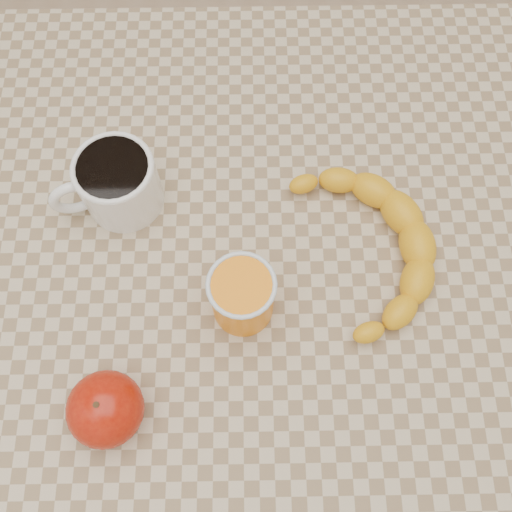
{
  "coord_description": "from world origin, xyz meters",
  "views": [
    {
      "loc": [
        -0.0,
        -0.24,
        1.39
      ],
      "look_at": [
        0.0,
        0.0,
        0.77
      ],
      "focal_mm": 40.0,
      "sensor_mm": 36.0,
      "label": 1
    }
  ],
  "objects_px": {
    "apple": "(105,409)",
    "banana": "(369,247)",
    "orange_juice_glass": "(242,296)",
    "coffee_mug": "(116,182)",
    "table": "(256,285)"
  },
  "relations": [
    {
      "from": "orange_juice_glass",
      "to": "banana",
      "type": "height_order",
      "value": "orange_juice_glass"
    },
    {
      "from": "coffee_mug",
      "to": "apple",
      "type": "bearing_deg",
      "value": -88.55
    },
    {
      "from": "table",
      "to": "banana",
      "type": "relative_size",
      "value": 2.75
    },
    {
      "from": "orange_juice_glass",
      "to": "apple",
      "type": "xyz_separation_m",
      "value": [
        -0.14,
        -0.12,
        -0.01
      ]
    },
    {
      "from": "apple",
      "to": "banana",
      "type": "distance_m",
      "value": 0.34
    },
    {
      "from": "coffee_mug",
      "to": "orange_juice_glass",
      "type": "xyz_separation_m",
      "value": [
        0.15,
        -0.14,
        0.0
      ]
    },
    {
      "from": "coffee_mug",
      "to": "banana",
      "type": "relative_size",
      "value": 0.49
    },
    {
      "from": "coffee_mug",
      "to": "banana",
      "type": "distance_m",
      "value": 0.31
    },
    {
      "from": "banana",
      "to": "apple",
      "type": "bearing_deg",
      "value": -156.63
    },
    {
      "from": "orange_juice_glass",
      "to": "coffee_mug",
      "type": "bearing_deg",
      "value": 135.97
    },
    {
      "from": "table",
      "to": "coffee_mug",
      "type": "height_order",
      "value": "coffee_mug"
    },
    {
      "from": "table",
      "to": "coffee_mug",
      "type": "xyz_separation_m",
      "value": [
        -0.16,
        0.09,
        0.13
      ]
    },
    {
      "from": "orange_juice_glass",
      "to": "banana",
      "type": "distance_m",
      "value": 0.16
    },
    {
      "from": "table",
      "to": "orange_juice_glass",
      "type": "height_order",
      "value": "orange_juice_glass"
    },
    {
      "from": "table",
      "to": "orange_juice_glass",
      "type": "distance_m",
      "value": 0.14
    }
  ]
}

